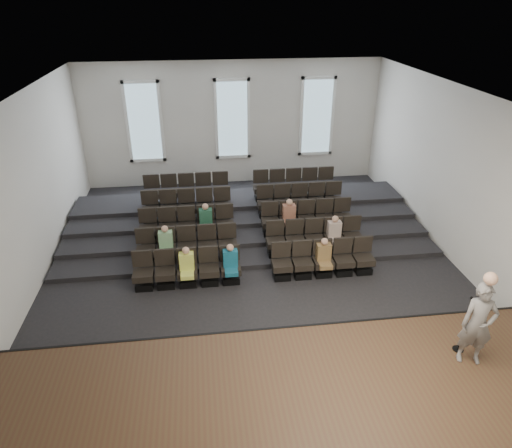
{
  "coord_description": "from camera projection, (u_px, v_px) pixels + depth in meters",
  "views": [
    {
      "loc": [
        -1.41,
        -11.35,
        7.33
      ],
      "look_at": [
        0.13,
        0.5,
        1.22
      ],
      "focal_mm": 32.0,
      "sensor_mm": 36.0,
      "label": 1
    }
  ],
  "objects": [
    {
      "name": "stage_lip",
      "position": [
        272.0,
        337.0,
        10.47
      ],
      "size": [
        11.8,
        0.06,
        0.52
      ],
      "primitive_type": "cube",
      "color": "black",
      "rests_on": "ground"
    },
    {
      "name": "wall_left",
      "position": [
        21.0,
        202.0,
        11.69
      ],
      "size": [
        0.04,
        14.0,
        5.0
      ],
      "primitive_type": "cube",
      "color": "silver",
      "rests_on": "ground"
    },
    {
      "name": "wall_right",
      "position": [
        462.0,
        180.0,
        13.07
      ],
      "size": [
        0.04,
        14.0,
        5.0
      ],
      "primitive_type": "cube",
      "color": "silver",
      "rests_on": "ground"
    },
    {
      "name": "windows",
      "position": [
        232.0,
        119.0,
        18.42
      ],
      "size": [
        8.44,
        0.1,
        3.24
      ],
      "color": "white",
      "rests_on": "wall_back"
    },
    {
      "name": "audience",
      "position": [
        249.0,
        240.0,
        13.41
      ],
      "size": [
        5.45,
        2.64,
        1.1
      ],
      "color": "#C8D354",
      "rests_on": "seating_rows"
    },
    {
      "name": "ground",
      "position": [
        254.0,
        268.0,
        13.52
      ],
      "size": [
        14.0,
        14.0,
        0.0
      ],
      "primitive_type": "plane",
      "color": "black",
      "rests_on": "ground"
    },
    {
      "name": "speaker",
      "position": [
        478.0,
        324.0,
        9.06
      ],
      "size": [
        0.77,
        0.6,
        1.85
      ],
      "primitive_type": "imported",
      "rotation": [
        0.0,
        0.0,
        -0.26
      ],
      "color": "slate",
      "rests_on": "stage"
    },
    {
      "name": "wall_back",
      "position": [
        232.0,
        124.0,
        18.58
      ],
      "size": [
        12.0,
        0.04,
        5.0
      ],
      "primitive_type": "cube",
      "color": "silver",
      "rests_on": "ground"
    },
    {
      "name": "mic_stand",
      "position": [
        462.0,
        334.0,
        9.56
      ],
      "size": [
        0.23,
        0.23,
        1.39
      ],
      "color": "black",
      "rests_on": "stage"
    },
    {
      "name": "risers",
      "position": [
        243.0,
        216.0,
        16.23
      ],
      "size": [
        11.8,
        4.8,
        0.6
      ],
      "color": "black",
      "rests_on": "ground"
    },
    {
      "name": "stage",
      "position": [
        286.0,
        398.0,
        8.9
      ],
      "size": [
        11.8,
        3.6,
        0.5
      ],
      "primitive_type": "cube",
      "color": "#412F1C",
      "rests_on": "ground"
    },
    {
      "name": "seating_rows",
      "position": [
        248.0,
        224.0,
        14.57
      ],
      "size": [
        6.8,
        4.7,
        1.67
      ],
      "color": "black",
      "rests_on": "ground"
    },
    {
      "name": "ceiling",
      "position": [
        253.0,
        97.0,
        11.24
      ],
      "size": [
        12.0,
        14.0,
        0.02
      ],
      "primitive_type": "cube",
      "color": "white",
      "rests_on": "ground"
    },
    {
      "name": "wall_front",
      "position": [
        318.0,
        391.0,
        6.18
      ],
      "size": [
        12.0,
        0.04,
        5.0
      ],
      "primitive_type": "cube",
      "color": "silver",
      "rests_on": "ground"
    }
  ]
}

